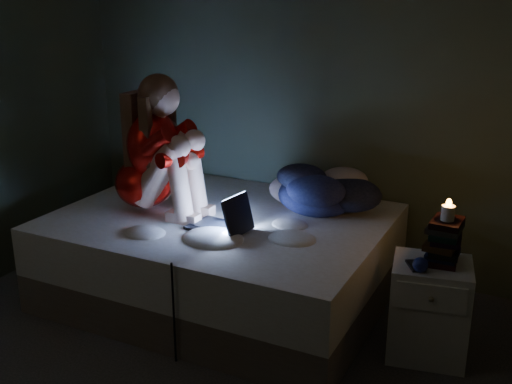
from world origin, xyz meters
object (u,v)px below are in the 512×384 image
Objects in this scene: bed at (222,256)px; nightstand at (429,309)px; candle at (448,213)px; laptop at (218,210)px; phone at (413,264)px; woman at (142,143)px.

nightstand is (1.36, -0.10, -0.01)m from bed.
laptop is at bearing -173.72° from candle.
laptop is 1.18m from phone.
bed reaches higher than phone.
bed reaches higher than nightstand.
laptop reaches higher than nightstand.
laptop is 1.32m from candle.
phone is at bearing 10.21° from laptop.
woman reaches higher than laptop.
laptop is (0.60, -0.09, -0.33)m from woman.
woman is at bearing 169.94° from nightstand.
phone is (1.27, -0.17, 0.27)m from bed.
woman is at bearing 159.88° from phone.
phone is at bearing -145.52° from candle.
laptop is at bearing -9.20° from woman.
phone is (-0.09, -0.07, 0.28)m from nightstand.
laptop is 0.65× the size of nightstand.
woman reaches higher than bed.
phone reaches higher than nightstand.
bed is at bearing 13.66° from woman.
nightstand is at bearing -4.10° from bed.
nightstand is (1.26, 0.12, -0.42)m from laptop.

